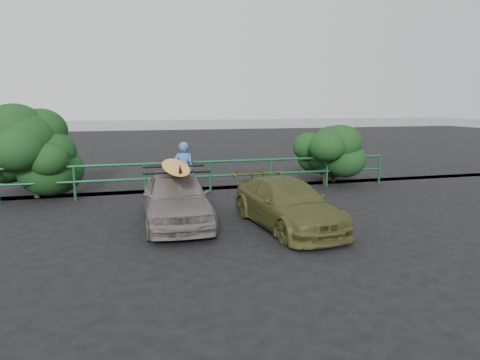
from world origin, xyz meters
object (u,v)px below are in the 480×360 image
at_px(guardrail, 178,178).
at_px(man, 184,170).
at_px(surfboard, 175,166).
at_px(sedan, 176,197).
at_px(olive_vehicle, 287,204).

height_order(guardrail, man, man).
height_order(guardrail, surfboard, surfboard).
distance_m(sedan, olive_vehicle, 2.58).
bearing_deg(guardrail, olive_vehicle, -64.79).
bearing_deg(olive_vehicle, surfboard, 151.71).
distance_m(sedan, man, 2.81).
bearing_deg(sedan, guardrail, 84.00).
relative_size(guardrail, man, 8.34).
height_order(olive_vehicle, man, man).
xyz_separation_m(man, surfboard, (-0.55, -2.75, 0.51)).
bearing_deg(olive_vehicle, guardrail, 109.03).
bearing_deg(sedan, man, 80.48).
relative_size(guardrail, surfboard, 4.81).
xyz_separation_m(guardrail, man, (0.11, -0.43, 0.32)).
relative_size(sedan, olive_vehicle, 1.00).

